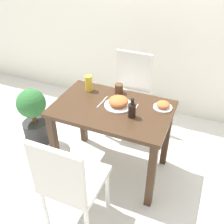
% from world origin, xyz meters
% --- Properties ---
extents(ground_plane, '(16.00, 16.00, 0.00)m').
position_xyz_m(ground_plane, '(0.00, 0.00, 0.00)').
color(ground_plane, silver).
extents(wall_back, '(8.00, 0.05, 2.60)m').
position_xyz_m(wall_back, '(0.00, 1.24, 1.30)').
color(wall_back, white).
rests_on(wall_back, ground_plane).
extents(dining_table, '(1.01, 0.64, 0.73)m').
position_xyz_m(dining_table, '(0.00, 0.00, 0.60)').
color(dining_table, '#3D2819').
rests_on(dining_table, ground_plane).
extents(chair_near, '(0.42, 0.42, 0.92)m').
position_xyz_m(chair_near, '(-0.04, -0.69, 0.52)').
color(chair_near, silver).
rests_on(chair_near, ground_plane).
extents(chair_far, '(0.42, 0.42, 0.92)m').
position_xyz_m(chair_far, '(-0.08, 0.68, 0.52)').
color(chair_far, silver).
rests_on(chair_far, ground_plane).
extents(food_plate, '(0.24, 0.24, 0.08)m').
position_xyz_m(food_plate, '(0.04, 0.04, 0.77)').
color(food_plate, white).
rests_on(food_plate, dining_table).
extents(side_plate, '(0.16, 0.16, 0.06)m').
position_xyz_m(side_plate, '(0.40, 0.16, 0.76)').
color(side_plate, white).
rests_on(side_plate, dining_table).
extents(drink_cup, '(0.08, 0.08, 0.09)m').
position_xyz_m(drink_cup, '(-0.04, 0.25, 0.78)').
color(drink_cup, '#4C331E').
rests_on(drink_cup, dining_table).
extents(juice_glass, '(0.07, 0.07, 0.15)m').
position_xyz_m(juice_glass, '(-0.31, 0.18, 0.81)').
color(juice_glass, gold).
rests_on(juice_glass, dining_table).
extents(sauce_bottle, '(0.06, 0.06, 0.18)m').
position_xyz_m(sauce_bottle, '(0.20, -0.06, 0.80)').
color(sauce_bottle, black).
rests_on(sauce_bottle, dining_table).
extents(fork_utensil, '(0.02, 0.20, 0.00)m').
position_xyz_m(fork_utensil, '(-0.11, 0.04, 0.74)').
color(fork_utensil, silver).
rests_on(fork_utensil, dining_table).
extents(spoon_utensil, '(0.01, 0.17, 0.00)m').
position_xyz_m(spoon_utensil, '(0.19, 0.04, 0.74)').
color(spoon_utensil, silver).
rests_on(spoon_utensil, dining_table).
extents(potted_plant_left, '(0.30, 0.30, 0.66)m').
position_xyz_m(potted_plant_left, '(-0.92, 0.05, 0.35)').
color(potted_plant_left, '#333333').
rests_on(potted_plant_left, ground_plane).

